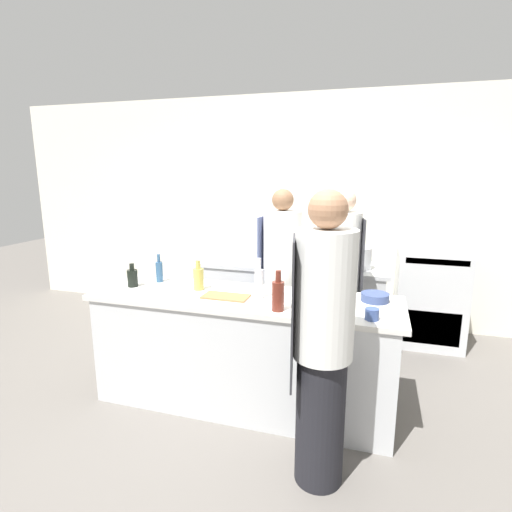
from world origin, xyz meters
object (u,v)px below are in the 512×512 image
at_px(bottle_vinegar, 199,278).
at_px(bottle_sauce, 278,295).
at_px(bottle_cooking_oil, 159,271).
at_px(bowl_prep_small, 375,297).
at_px(oven_range, 429,297).
at_px(bowl_mixing_large, 307,299).
at_px(chef_at_prep_near, 322,343).
at_px(stockpot, 357,258).
at_px(bottle_wine, 259,282).
at_px(chef_at_pass_far, 281,281).
at_px(bottle_water, 133,277).
at_px(chef_at_stove, 340,285).
at_px(bottle_olive_oil, 339,294).
at_px(cup, 372,314).

xyz_separation_m(bottle_vinegar, bottle_sauce, (0.75, -0.30, 0.02)).
bearing_deg(bottle_cooking_oil, bowl_prep_small, -0.07).
xyz_separation_m(oven_range, bowl_mixing_large, (-1.07, -1.79, 0.45)).
height_order(chef_at_prep_near, stockpot, chef_at_prep_near).
bearing_deg(bottle_cooking_oil, bottle_sauce, -19.38).
distance_m(oven_range, bottle_wine, 2.33).
bearing_deg(bottle_sauce, bottle_cooking_oil, 160.62).
bearing_deg(chef_at_pass_far, chef_at_prep_near, -153.66).
bearing_deg(stockpot, bottle_water, -146.08).
bearing_deg(bottle_vinegar, bowl_mixing_large, -6.45).
height_order(oven_range, bottle_vinegar, bottle_vinegar).
bearing_deg(chef_at_pass_far, bottle_wine, -177.49).
bearing_deg(chef_at_pass_far, oven_range, -49.80).
height_order(chef_at_stove, bottle_vinegar, chef_at_stove).
bearing_deg(bottle_sauce, bottle_wine, 131.96).
relative_size(bottle_olive_oil, bottle_wine, 0.72).
bearing_deg(bottle_wine, oven_range, 50.45).
bearing_deg(bowl_mixing_large, oven_range, 59.17).
xyz_separation_m(bottle_olive_oil, bottle_sauce, (-0.40, -0.23, 0.03)).
height_order(bottle_wine, bowl_prep_small, bottle_wine).
distance_m(bottle_vinegar, stockpot, 1.65).
xyz_separation_m(bottle_olive_oil, bowl_prep_small, (0.25, 0.19, -0.06)).
relative_size(chef_at_prep_near, bottle_sauce, 6.15).
bearing_deg(bowl_mixing_large, bottle_wine, 174.59).
bearing_deg(chef_at_stove, chef_at_pass_far, -103.67).
height_order(chef_at_prep_near, bowl_prep_small, chef_at_prep_near).
relative_size(chef_at_stove, bottle_cooking_oil, 6.99).
bearing_deg(bowl_mixing_large, stockpot, 76.76).
bearing_deg(bowl_prep_small, cup, -92.22).
xyz_separation_m(bottle_sauce, bowl_mixing_large, (0.17, 0.19, -0.07)).
xyz_separation_m(chef_at_pass_far, stockpot, (0.65, 0.50, 0.16)).
bearing_deg(bottle_cooking_oil, chef_at_prep_near, -28.50).
xyz_separation_m(bottle_olive_oil, cup, (0.24, -0.22, -0.05)).
height_order(bowl_mixing_large, stockpot, stockpot).
relative_size(chef_at_prep_near, chef_at_pass_far, 1.04).
bearing_deg(bottle_sauce, cup, 0.89).
bearing_deg(chef_at_stove, bowl_prep_small, 21.11).
distance_m(bottle_olive_oil, bottle_sauce, 0.46).
height_order(bottle_olive_oil, bottle_sauce, bottle_sauce).
relative_size(bottle_cooking_oil, bottle_water, 1.24).
height_order(bottle_vinegar, cup, bottle_vinegar).
xyz_separation_m(oven_range, chef_at_prep_near, (-0.87, -2.41, 0.39)).
xyz_separation_m(bottle_sauce, bowl_prep_small, (0.65, 0.41, -0.08)).
bearing_deg(bottle_water, oven_range, 34.47).
bearing_deg(oven_range, bottle_sauce, -122.04).
height_order(bottle_vinegar, bowl_mixing_large, bottle_vinegar).
bearing_deg(bottle_water, bowl_mixing_large, -1.05).
height_order(bottle_cooking_oil, bowl_mixing_large, bottle_cooking_oil).
xyz_separation_m(chef_at_stove, cup, (0.28, -0.88, 0.07)).
height_order(bottle_olive_oil, bottle_water, bottle_olive_oil).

